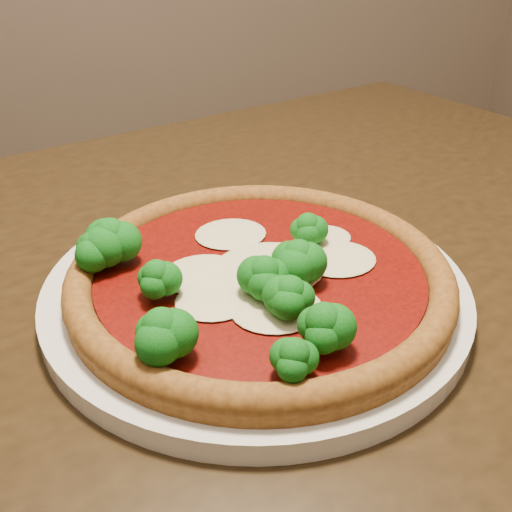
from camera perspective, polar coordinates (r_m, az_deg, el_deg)
name	(u,v)px	position (r m, az deg, el deg)	size (l,w,h in m)	color
dining_table	(243,350)	(0.58, -1.32, -9.40)	(1.43, 1.18, 0.75)	black
plate	(256,287)	(0.49, 0.00, -3.13)	(0.35, 0.35, 0.02)	silver
pizza	(255,274)	(0.46, -0.08, -1.81)	(0.31, 0.31, 0.06)	brown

